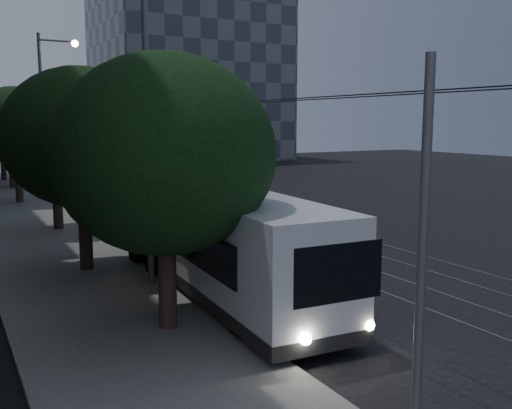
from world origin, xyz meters
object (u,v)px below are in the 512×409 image
Objects in this scene: trolleybus at (217,237)px; streetlamp_near at (160,79)px; car_white_b at (78,186)px; car_white_c at (75,183)px; pickup_silver at (158,217)px; car_white_d at (45,175)px; streetlamp_far at (49,101)px; car_white_a at (102,205)px.

trolleybus is 4.99m from streetlamp_near.
car_white_c is at bearing 67.20° from car_white_b.
streetlamp_near reaches higher than car_white_b.
trolleybus reaches higher than pickup_silver.
car_white_d is 0.36× the size of streetlamp_far.
car_white_b is 23.59m from streetlamp_near.
car_white_c reaches higher than car_white_d.
car_white_c is 0.37× the size of streetlamp_near.
streetlamp_far is (0.43, 22.16, -0.02)m from streetlamp_near.
car_white_a is 10.38m from streetlamp_far.
car_white_b is 1.23× the size of car_white_c.
car_white_c is (0.20, 18.38, -0.26)m from pickup_silver.
car_white_a is 0.99× the size of car_white_c.
streetlamp_far reaches higher than pickup_silver.
pickup_silver is at bearing -111.20° from car_white_d.
pickup_silver is 0.62× the size of streetlamp_near.
car_white_b is at bearing 21.23° from streetlamp_far.
streetlamp_near is 1.00× the size of streetlamp_far.
car_white_d is 0.36× the size of streetlamp_near.
car_white_b is at bearing -101.49° from car_white_c.
car_white_b is (-0.20, 15.62, -0.20)m from pickup_silver.
streetlamp_far is (-0.75, 23.49, 4.65)m from trolleybus.
car_white_d is at bearing 107.99° from car_white_a.
streetlamp_near is at bearing -98.88° from car_white_c.
car_white_c is at bearing 103.13° from car_white_a.
streetlamp_near is at bearing -77.89° from car_white_a.
car_white_b reaches higher than car_white_d.
car_white_a is at bearing -113.23° from car_white_d.
car_white_d is at bearing 78.99° from car_white_b.
pickup_silver is at bearing -93.89° from car_white_c.
trolleybus is at bearing -88.18° from streetlamp_far.
trolleybus is 3.05× the size of car_white_c.
pickup_silver is 16.02m from streetlamp_far.
car_white_b is at bearing 104.07° from car_white_a.
trolleybus is 1.15× the size of streetlamp_far.
trolleybus is at bearing -106.80° from car_white_b.
car_white_c is 1.05× the size of car_white_d.
streetlamp_near is (-2.51, -25.57, 5.67)m from car_white_c.
trolleybus reaches higher than car_white_c.
car_white_b is 2.78m from car_white_c.
pickup_silver is 0.62× the size of streetlamp_far.
streetlamp_far reaches higher than car_white_b.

